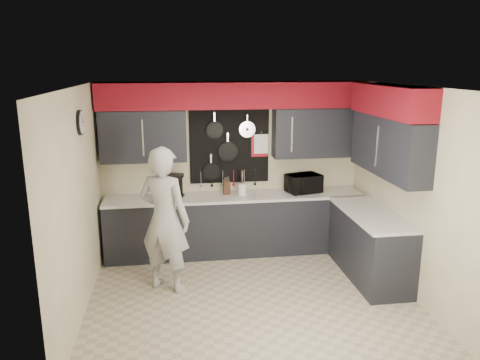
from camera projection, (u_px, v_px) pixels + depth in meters
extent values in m
plane|color=#B5AB8D|center=(251.00, 296.00, 5.91)|extent=(4.00, 4.00, 0.00)
cube|color=beige|center=(233.00, 166.00, 7.27)|extent=(4.00, 0.01, 2.60)
cube|color=black|center=(143.00, 136.00, 6.80)|extent=(1.24, 0.32, 0.75)
cube|color=black|center=(316.00, 133.00, 7.17)|extent=(1.34, 0.32, 0.75)
cube|color=maroon|center=(234.00, 95.00, 6.83)|extent=(3.94, 0.36, 0.38)
cube|color=black|center=(229.00, 146.00, 7.17)|extent=(1.22, 0.03, 1.15)
cylinder|color=black|center=(215.00, 130.00, 7.04)|extent=(0.26, 0.04, 0.26)
cylinder|color=black|center=(228.00, 151.00, 7.15)|extent=(0.30, 0.04, 0.30)
cylinder|color=black|center=(211.00, 172.00, 7.19)|extent=(0.27, 0.04, 0.27)
cylinder|color=silver|center=(247.00, 129.00, 7.11)|extent=(0.25, 0.02, 0.25)
cube|color=#AB0D1C|center=(260.00, 146.00, 7.22)|extent=(0.26, 0.01, 0.34)
cube|color=white|center=(261.00, 144.00, 7.20)|extent=(0.22, 0.01, 0.30)
cylinder|color=silver|center=(201.00, 179.00, 7.20)|extent=(0.01, 0.01, 0.20)
cylinder|color=silver|center=(212.00, 178.00, 7.23)|extent=(0.01, 0.01, 0.20)
cylinder|color=silver|center=(223.00, 178.00, 7.25)|extent=(0.01, 0.01, 0.20)
cylinder|color=silver|center=(234.00, 177.00, 7.28)|extent=(0.01, 0.01, 0.20)
cylinder|color=silver|center=(244.00, 177.00, 7.30)|extent=(0.01, 0.01, 0.20)
cylinder|color=silver|center=(255.00, 177.00, 7.32)|extent=(0.01, 0.01, 0.20)
cube|color=beige|center=(408.00, 191.00, 5.87)|extent=(0.01, 3.50, 2.60)
cube|color=black|center=(389.00, 146.00, 6.01)|extent=(0.32, 1.70, 0.75)
cube|color=maroon|center=(391.00, 101.00, 5.87)|extent=(0.36, 1.70, 0.38)
cube|color=beige|center=(79.00, 204.00, 5.31)|extent=(0.01, 3.50, 2.60)
cylinder|color=black|center=(80.00, 123.00, 5.49)|extent=(0.04, 0.30, 0.30)
cylinder|color=white|center=(82.00, 123.00, 5.49)|extent=(0.01, 0.26, 0.26)
cube|color=black|center=(235.00, 225.00, 7.19)|extent=(3.90, 0.60, 0.88)
cube|color=silver|center=(235.00, 196.00, 7.07)|extent=(3.90, 0.63, 0.04)
cube|color=black|center=(370.00, 246.00, 6.37)|extent=(0.60, 1.60, 0.88)
cube|color=silver|center=(371.00, 214.00, 6.26)|extent=(0.63, 1.60, 0.04)
cube|color=black|center=(238.00, 255.00, 7.04)|extent=(3.90, 0.06, 0.10)
imported|color=black|center=(304.00, 183.00, 7.20)|extent=(0.58, 0.47, 0.28)
cube|color=#3B2312|center=(227.00, 187.00, 7.09)|extent=(0.11, 0.11, 0.21)
cylinder|color=white|center=(242.00, 189.00, 7.09)|extent=(0.13, 0.13, 0.17)
cube|color=black|center=(176.00, 196.00, 6.94)|extent=(0.25, 0.28, 0.03)
cube|color=black|center=(176.00, 184.00, 6.99)|extent=(0.20, 0.11, 0.32)
cube|color=black|center=(176.00, 177.00, 6.87)|extent=(0.25, 0.28, 0.06)
cylinder|color=black|center=(176.00, 191.00, 6.90)|extent=(0.12, 0.12, 0.15)
imported|color=beige|center=(165.00, 220.00, 5.90)|extent=(0.82, 0.73, 1.88)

